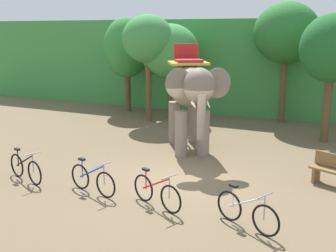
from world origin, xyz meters
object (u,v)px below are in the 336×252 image
Objects in this scene: bike_red at (157,192)px; tree_center_left at (332,49)px; elephant at (190,91)px; tree_right at (286,33)px; bike_blue at (92,179)px; tree_far_left at (127,48)px; tree_left at (170,52)px; tree_center_right at (148,40)px; bike_black at (25,168)px; bike_white at (247,212)px.

tree_center_left is at bearing 68.25° from bike_red.
elephant is 5.27m from bike_red.
tree_right is 11.99m from bike_blue.
tree_far_left is 1.08× the size of tree_left.
bike_blue is at bearing -72.18° from tree_center_right.
bike_black is (0.50, -8.75, -3.44)m from tree_center_right.
tree_far_left is 8.05m from tree_right.
tree_center_right is 1.23× the size of elephant.
tree_left is 0.93× the size of tree_center_left.
tree_left is at bearing 122.74° from bike_white.
tree_center_left is at bearing -4.23° from tree_center_right.
tree_far_left reaches higher than bike_blue.
elephant reaches higher than bike_red.
bike_black is 6.54m from bike_white.
tree_center_right reaches higher than bike_red.
tree_far_left is 2.72m from tree_center_right.
tree_left is 12.07m from bike_white.
tree_center_right is 3.10× the size of bike_red.
elephant is (-4.33, -3.38, -1.38)m from tree_center_left.
tree_center_left is at bearing -52.98° from tree_right.
tree_right is (5.18, 1.35, 0.88)m from tree_left.
bike_black is at bearing -116.05° from tree_right.
elephant is 2.56× the size of bike_white.
tree_left is 2.79× the size of bike_black.
elephant is (5.80, -5.62, -1.14)m from tree_far_left.
tree_right is 1.37× the size of elephant.
bike_white is at bearing -49.24° from tree_far_left.
tree_left is 10.07m from bike_black.
tree_right reaches higher than elephant.
tree_far_left is 14.32m from bike_white.
tree_center_right is at bearing 132.90° from elephant.
tree_right reaches higher than bike_red.
bike_red is at bearing -95.84° from tree_right.
tree_far_left is at bearing 115.35° from bike_blue.
tree_left is (2.81, -0.75, -0.10)m from tree_far_left.
tree_right reaches higher than bike_white.
tree_center_right is 9.42m from bike_black.
tree_far_left is at bearing 104.08° from bike_black.
bike_black is at bearing -75.92° from tree_far_left.
bike_blue is (2.30, 0.03, 0.00)m from bike_black.
bike_white is (7.04, -8.96, -3.44)m from tree_center_right.
tree_center_left is at bearing 37.91° from elephant.
tree_left is 2.89× the size of bike_white.
tree_left is at bearing 88.82° from bike_black.
tree_center_left is at bearing 57.30° from bike_blue.
tree_right is 1.13× the size of tree_center_left.
bike_blue is 1.95m from bike_red.
bike_red is at bearing -111.75° from tree_center_left.
tree_far_left is at bearing 141.99° from tree_center_right.
tree_center_right reaches higher than tree_center_left.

